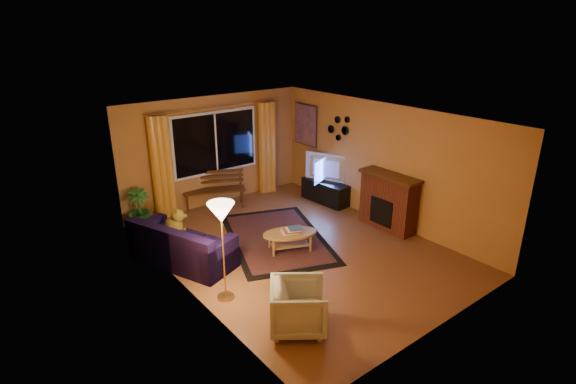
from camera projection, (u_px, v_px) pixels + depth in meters
floor at (298, 249)px, 8.44m from camera, size 4.50×6.00×0.02m
ceiling at (299, 116)px, 7.55m from camera, size 4.50×6.00×0.02m
wall_back at (215, 151)px, 10.22m from camera, size 4.50×0.02×2.50m
wall_left at (181, 218)px, 6.70m from camera, size 0.02×6.00×2.50m
wall_right at (383, 163)px, 9.30m from camera, size 0.02×6.00×2.50m
window at (216, 143)px, 10.10m from camera, size 2.00×0.02×1.30m
curtain_rod at (215, 107)px, 9.78m from camera, size 3.20×0.03×0.03m
curtain_left at (162, 169)px, 9.39m from camera, size 0.36×0.36×2.24m
curtain_right at (267, 148)px, 10.94m from camera, size 0.36×0.36×2.24m
bench at (215, 199)px, 10.27m from camera, size 1.42×0.94×0.41m
potted_plant at (139, 209)px, 9.10m from camera, size 0.57×0.57×0.87m
sofa at (182, 243)px, 7.83m from camera, size 1.43×2.03×0.76m
dog at (173, 222)px, 8.08m from camera, size 0.34×0.46×0.50m
armchair at (298, 304)px, 6.11m from camera, size 1.00×1.01×0.76m
floor_lamp at (223, 252)px, 6.65m from camera, size 0.33×0.33×1.59m
rug at (276, 238)px, 8.84m from camera, size 2.64×3.24×0.02m
coffee_table at (290, 241)px, 8.31m from camera, size 1.33×1.33×0.37m
tv_console at (325, 192)px, 10.56m from camera, size 0.49×1.24×0.51m
television at (326, 169)px, 10.36m from camera, size 0.60×1.08×0.64m
fireplace at (388, 203)px, 9.13m from camera, size 0.40×1.20×1.10m
mirror_cluster at (338, 127)px, 10.03m from camera, size 0.06×0.60×0.56m
painting at (306, 125)px, 10.94m from camera, size 0.04×0.76×0.96m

